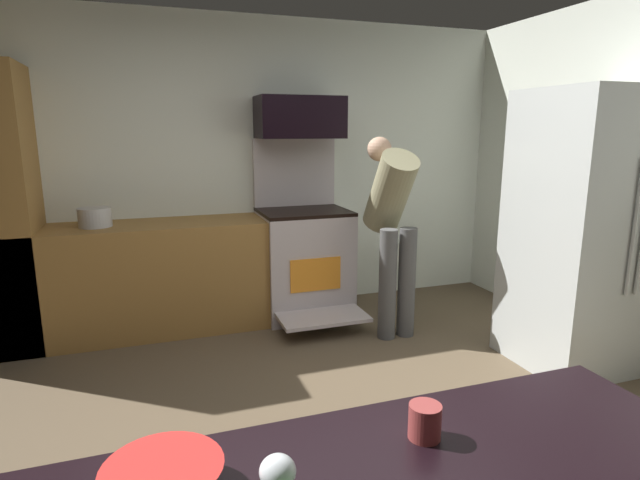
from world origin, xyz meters
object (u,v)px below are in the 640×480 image
(wine_glass_near, at_px, (278,476))
(stock_pot, at_px, (95,217))
(refrigerator, at_px, (586,231))
(person_cook, at_px, (392,220))
(mug_coffee, at_px, (425,421))
(microwave, at_px, (300,117))
(oven_range, at_px, (304,258))

(wine_glass_near, xyz_separation_m, stock_pot, (-0.59, 3.43, -0.04))
(wine_glass_near, distance_m, stock_pot, 3.48)
(refrigerator, relative_size, wine_glass_near, 12.68)
(person_cook, height_order, stock_pot, person_cook)
(mug_coffee, bearing_deg, person_cook, 64.83)
(microwave, xyz_separation_m, stock_pot, (-1.69, -0.08, -0.77))
(refrigerator, distance_m, mug_coffee, 2.81)
(microwave, relative_size, stock_pot, 3.00)
(person_cook, xyz_separation_m, wine_glass_near, (-1.64, -2.78, 0.08))
(refrigerator, height_order, stock_pot, refrigerator)
(wine_glass_near, distance_m, mug_coffee, 0.44)
(wine_glass_near, bearing_deg, person_cook, 59.51)
(oven_range, relative_size, microwave, 2.11)
(microwave, xyz_separation_m, wine_glass_near, (-1.10, -3.51, -0.73))
(oven_range, xyz_separation_m, person_cook, (0.54, -0.63, 0.42))
(mug_coffee, distance_m, stock_pot, 3.41)
(oven_range, distance_m, refrigerator, 2.25)
(oven_range, distance_m, microwave, 1.23)
(person_cook, distance_m, stock_pot, 2.32)
(stock_pot, bearing_deg, microwave, 2.72)
(wine_glass_near, relative_size, stock_pot, 0.61)
(refrigerator, bearing_deg, microwave, 133.14)
(refrigerator, xyz_separation_m, wine_glass_near, (-2.65, -1.85, 0.06))
(refrigerator, relative_size, person_cook, 1.20)
(microwave, height_order, mug_coffee, microwave)
(microwave, bearing_deg, refrigerator, -46.86)
(wine_glass_near, bearing_deg, oven_range, 72.18)
(mug_coffee, height_order, stock_pot, stock_pot)
(oven_range, xyz_separation_m, refrigerator, (1.55, -1.56, 0.44))
(stock_pot, bearing_deg, oven_range, -0.45)
(oven_range, distance_m, stock_pot, 1.75)
(oven_range, bearing_deg, mug_coffee, -101.99)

